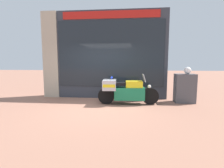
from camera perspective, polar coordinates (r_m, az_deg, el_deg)
ground_plane at (r=6.30m, az=-5.27°, el=-7.87°), size 60.00×60.00×0.00m
shop_building at (r=8.12m, az=-5.07°, el=9.39°), size 5.63×0.55×3.90m
window_display at (r=8.13m, az=-0.60°, el=-0.99°), size 4.47×0.30×2.04m
paramedic_motorcycle at (r=6.79m, az=3.95°, el=-2.00°), size 2.36×0.78×1.18m
utility_cabinet at (r=7.66m, az=22.64°, el=-1.29°), size 0.78×0.53×1.16m
white_helmet at (r=7.59m, az=23.46°, el=4.09°), size 0.28×0.28×0.28m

